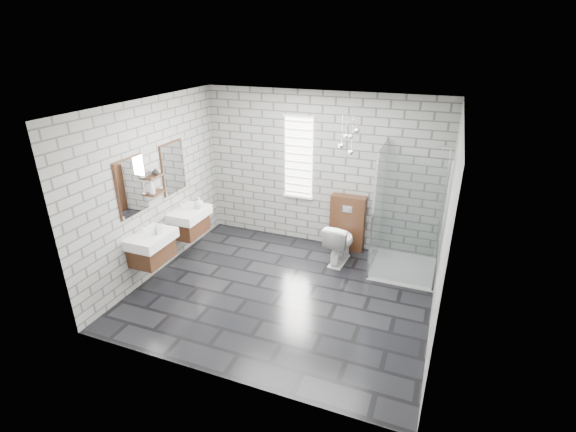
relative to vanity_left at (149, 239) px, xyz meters
The scene contains 20 objects.
floor 2.11m from the vanity_left, 14.01° to the left, with size 4.20×3.60×0.02m, color black.
ceiling 2.77m from the vanity_left, 14.01° to the left, with size 4.20×3.60×0.02m, color white.
wall_back 3.04m from the vanity_left, 50.16° to the left, with size 4.20×0.02×2.70m, color gray.
wall_front 2.40m from the vanity_left, 34.97° to the right, with size 4.20×0.02×2.70m, color gray.
wall_left 0.79m from the vanity_left, 113.08° to the left, with size 0.02×3.60×2.70m, color gray.
wall_right 4.09m from the vanity_left, ahead, with size 0.02×3.60×2.70m, color gray.
vanity_left is the anchor object (origin of this frame).
vanity_right 0.99m from the vanity_left, 90.00° to the left, with size 0.47×0.70×1.57m.
shelf_lower 0.72m from the vanity_left, 106.08° to the left, with size 0.14×0.30×0.03m, color #472816.
shelf_upper 0.94m from the vanity_left, 106.08° to the left, with size 0.14×0.30×0.03m, color #472816.
window 2.83m from the vanity_left, 56.28° to the left, with size 0.56×0.05×1.48m.
cistern_panel 3.29m from the vanity_left, 41.54° to the left, with size 0.60×0.20×1.00m, color #472816.
flush_plate 3.21m from the vanity_left, 40.14° to the left, with size 0.18×0.01×0.12m, color silver.
shower_enclosure 3.80m from the vanity_left, 25.95° to the left, with size 1.00×1.00×2.03m.
pendant_cluster 3.35m from the vanity_left, 36.80° to the left, with size 0.29×0.23×0.89m.
toilet 3.00m from the vanity_left, 34.29° to the left, with size 0.40×0.69×0.71m, color white.
soap_bottle_a 0.23m from the vanity_left, 17.07° to the left, with size 0.08×0.08×0.17m, color #B2B2B2.
soap_bottle_b 1.14m from the vanity_left, 81.82° to the left, with size 0.15×0.15×0.19m, color #B2B2B2.
soap_bottle_c 0.78m from the vanity_left, 108.66° to the left, with size 0.09×0.09×0.23m, color #B2B2B2.
vase 1.01m from the vanity_left, 103.66° to the left, with size 0.10×0.10×0.10m, color #B2B2B2.
Camera 1 is at (1.96, -4.84, 3.53)m, focal length 26.00 mm.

